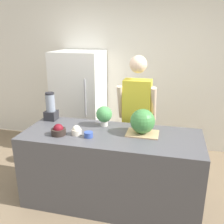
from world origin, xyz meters
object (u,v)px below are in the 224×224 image
object	(u,v)px
refrigerator	(80,102)
bowl_cherries	(58,130)
bowl_small_blue	(89,135)
watermelon	(143,121)
bowl_cream	(76,131)
blender	(51,108)
person	(137,117)
potted_plant	(104,115)

from	to	relation	value
refrigerator	bowl_cherries	size ratio (longest dim) A/B	10.23
bowl_small_blue	watermelon	bearing A→B (deg)	22.41
watermelon	bowl_cream	bearing A→B (deg)	-164.77
refrigerator	blender	world-z (taller)	refrigerator
watermelon	person	bearing A→B (deg)	104.93
person	watermelon	xyz separation A→B (m)	(0.14, -0.53, 0.15)
refrigerator	potted_plant	xyz separation A→B (m)	(0.74, -1.10, 0.19)
bowl_cherries	watermelon	bearing A→B (deg)	15.14
watermelon	bowl_cherries	world-z (taller)	watermelon
bowl_cream	blender	xyz separation A→B (m)	(-0.50, 0.39, 0.12)
refrigerator	bowl_cream	bearing A→B (deg)	-70.52
bowl_cream	bowl_small_blue	size ratio (longest dim) A/B	1.16
watermelon	refrigerator	bearing A→B (deg)	134.62
bowl_cream	bowl_small_blue	world-z (taller)	bowl_cream
bowl_small_blue	potted_plant	size ratio (longest dim) A/B	0.39
watermelon	potted_plant	distance (m)	0.51
watermelon	potted_plant	world-z (taller)	watermelon
person	bowl_cream	xyz separation A→B (m)	(-0.58, -0.73, 0.04)
potted_plant	person	bearing A→B (deg)	48.56
refrigerator	bowl_small_blue	size ratio (longest dim) A/B	17.32
bowl_small_blue	blender	size ratio (longest dim) A/B	0.27
blender	potted_plant	world-z (taller)	blender
person	bowl_cherries	world-z (taller)	person
refrigerator	blender	distance (m)	1.07
bowl_cherries	blender	distance (m)	0.55
bowl_cherries	potted_plant	size ratio (longest dim) A/B	0.66
person	bowl_cherries	bearing A→B (deg)	-134.69
refrigerator	bowl_cherries	xyz separation A→B (m)	(0.31, -1.49, 0.09)
bowl_cherries	blender	bearing A→B (deg)	125.07
bowl_cream	blender	distance (m)	0.65
person	bowl_small_blue	bearing A→B (deg)	-118.83
bowl_cherries	bowl_small_blue	bearing A→B (deg)	2.46
bowl_small_blue	refrigerator	bearing A→B (deg)	114.24
bowl_cream	blender	size ratio (longest dim) A/B	0.31
bowl_small_blue	bowl_cherries	bearing A→B (deg)	-177.54
person	bowl_cream	bearing A→B (deg)	-128.35
watermelon	bowl_cream	xyz separation A→B (m)	(-0.72, -0.20, -0.11)
person	blender	distance (m)	1.14
watermelon	blender	size ratio (longest dim) A/B	0.76
blender	refrigerator	bearing A→B (deg)	90.27
refrigerator	person	xyz separation A→B (m)	(1.09, -0.71, 0.05)
blender	watermelon	bearing A→B (deg)	-8.98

